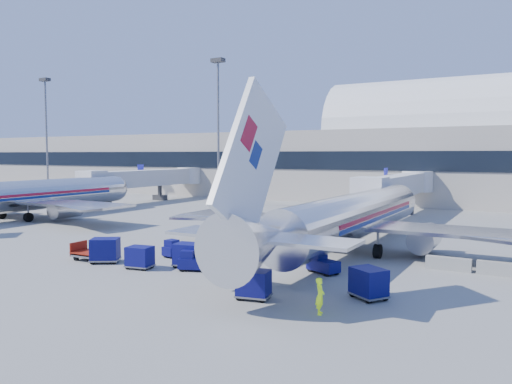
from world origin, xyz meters
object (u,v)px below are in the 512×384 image
Objects in this scene: barrier_mid at (501,269)px; tug_lead at (194,261)px; mast_far_west at (46,119)px; cart_train_a at (188,254)px; jetbridge_mid at (151,178)px; cart_solo_far at (369,282)px; airliner_mid at (21,196)px; cart_train_c at (105,250)px; cart_train_b at (140,257)px; jetbridge_near at (400,186)px; ramp_worker at (320,296)px; mast_west at (218,110)px; cart_solo_near at (254,284)px; barrier_near at (448,264)px; tug_right at (322,263)px; cart_open_red at (90,254)px; airliner_main at (350,217)px; tug_left at (175,249)px.

barrier_mid is 20.61m from tug_lead.
mast_far_west reaches higher than cart_train_a.
cart_solo_far is (49.62, -38.26, -3.01)m from jetbridge_mid.
cart_train_c is (27.48, -12.57, -1.95)m from airliner_mid.
barrier_mid is at bearing 14.36° from cart_train_b.
ramp_worker is at bearing -81.50° from jetbridge_near.
barrier_mid is (41.30, -28.00, -14.34)m from mast_west.
barrier_near is at bearing 45.02° from cart_solo_near.
tug_right is at bearing -25.07° from mast_far_west.
barrier_near is at bearing 20.87° from cart_open_red.
jetbridge_near is 38.13m from tug_lead.
tug_right reaches higher than barrier_near.
cart_train_c reaches higher than cart_train_b.
jetbridge_mid is 49.12m from cart_train_c.
mast_far_west is 87.17m from barrier_mid.
cart_train_c is at bearing -158.70° from barrier_mid.
mast_far_west is 9.06× the size of cart_open_red.
cart_train_a is 3.39m from cart_train_b.
airliner_main is 17.17× the size of cart_train_a.
cart_train_c is at bearing -34.45° from mast_far_west.
mast_west is at bearing 114.41° from cart_solo_near.
ramp_worker is at bearing -10.97° from cart_open_red.
airliner_mid is at bearing -160.61° from cart_solo_far.
cart_solo_near is at bearing -43.26° from jetbridge_mid.
cart_train_c reaches higher than barrier_near.
jetbridge_near is at bearing 67.29° from cart_train_b.
mast_far_west is 7.53× the size of barrier_near.
jetbridge_mid is at bearing 52.41° from tug_left.
mast_far_west reaches higher than cart_solo_near.
cart_solo_far is (35.22, -37.45, -13.88)m from mast_west.
ramp_worker is at bearing -107.14° from barrier_near.
barrier_mid is 1.50× the size of cart_train_b.
jetbridge_near is at bearing 68.83° from cart_open_red.
cart_solo_near is at bearing -116.20° from cart_solo_far.
cart_train_a is (-16.23, -8.23, 0.47)m from barrier_near.
jetbridge_near is 68.47m from mast_far_west.
tug_left is at bearing -104.69° from jetbridge_near.
airliner_mid is 39.68m from mast_far_west.
cart_train_a reaches higher than cart_train_b.
cart_solo_near is at bearing -42.54° from cart_train_c.
barrier_near reaches higher than cart_open_red.
cart_solo_far is (13.45, -1.23, -0.00)m from cart_train_a.
airliner_mid is 53.42m from barrier_mid.
barrier_mid is 21.20m from cart_train_a.
mast_west is at bearing 37.56° from tug_left.
jetbridge_near reaches higher than cart_open_red.
mast_far_west is at bearing 42.17° from ramp_worker.
airliner_main is at bearing -84.78° from jetbridge_near.
airliner_mid is 26.43m from jetbridge_mid.
barrier_mid is (3.30, 0.00, 0.00)m from barrier_near.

